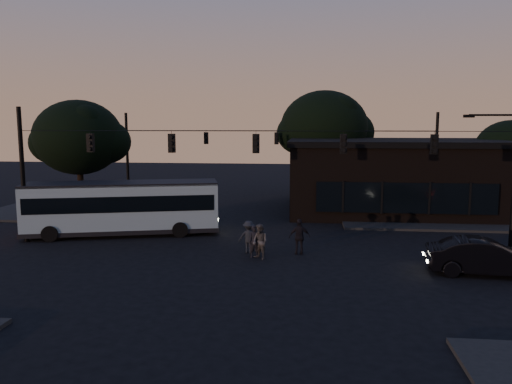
# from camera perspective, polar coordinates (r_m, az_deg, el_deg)

# --- Properties ---
(ground) EXTENTS (120.00, 120.00, 0.00)m
(ground) POSITION_cam_1_polar(r_m,az_deg,el_deg) (23.05, -1.08, -8.77)
(ground) COLOR black
(ground) RESTS_ON ground
(sidewalk_far_right) EXTENTS (14.00, 10.00, 0.15)m
(sidewalk_far_right) POSITION_cam_1_polar(r_m,az_deg,el_deg) (37.63, 20.24, -2.62)
(sidewalk_far_right) COLOR black
(sidewalk_far_right) RESTS_ON ground
(sidewalk_far_left) EXTENTS (14.00, 10.00, 0.15)m
(sidewalk_far_left) POSITION_cam_1_polar(r_m,az_deg,el_deg) (40.18, -18.65, -1.91)
(sidewalk_far_left) COLOR black
(sidewalk_far_left) RESTS_ON ground
(building) EXTENTS (15.40, 10.41, 5.40)m
(building) POSITION_cam_1_polar(r_m,az_deg,el_deg) (38.58, 15.39, 1.79)
(building) COLOR black
(building) RESTS_ON ground
(tree_behind) EXTENTS (7.60, 7.60, 9.43)m
(tree_behind) POSITION_cam_1_polar(r_m,az_deg,el_deg) (43.93, 7.80, 7.25)
(tree_behind) COLOR black
(tree_behind) RESTS_ON ground
(tree_right) EXTENTS (5.20, 5.20, 6.86)m
(tree_right) POSITION_cam_1_polar(r_m,az_deg,el_deg) (42.75, 27.08, 4.37)
(tree_right) COLOR black
(tree_right) RESTS_ON ground
(tree_left) EXTENTS (6.40, 6.40, 8.30)m
(tree_left) POSITION_cam_1_polar(r_m,az_deg,el_deg) (38.75, -19.63, 5.88)
(tree_left) COLOR black
(tree_left) RESTS_ON ground
(signal_rig_near) EXTENTS (26.24, 0.30, 7.50)m
(signal_rig_near) POSITION_cam_1_polar(r_m,az_deg,el_deg) (26.15, 0.00, 3.14)
(signal_rig_near) COLOR black
(signal_rig_near) RESTS_ON ground
(signal_rig_far) EXTENTS (26.24, 0.30, 7.50)m
(signal_rig_far) POSITION_cam_1_polar(r_m,az_deg,el_deg) (42.07, 2.35, 4.58)
(signal_rig_far) COLOR black
(signal_rig_far) RESTS_ON ground
(bus) EXTENTS (11.50, 5.40, 3.16)m
(bus) POSITION_cam_1_polar(r_m,az_deg,el_deg) (30.59, -14.99, -1.49)
(bus) COLOR #7B959D
(bus) RESTS_ON ground
(car) EXTENTS (4.99, 2.12, 1.60)m
(car) POSITION_cam_1_polar(r_m,az_deg,el_deg) (24.14, 24.67, -6.76)
(car) COLOR black
(car) RESTS_ON ground
(pedestrian_a) EXTENTS (0.67, 0.52, 1.61)m
(pedestrian_a) POSITION_cam_1_polar(r_m,az_deg,el_deg) (24.75, -0.16, -5.67)
(pedestrian_a) COLOR black
(pedestrian_a) RESTS_ON ground
(pedestrian_b) EXTENTS (1.06, 1.06, 1.74)m
(pedestrian_b) POSITION_cam_1_polar(r_m,az_deg,el_deg) (24.42, 0.46, -5.71)
(pedestrian_b) COLOR #413E3B
(pedestrian_b) RESTS_ON ground
(pedestrian_c) EXTENTS (1.12, 0.58, 1.82)m
(pedestrian_c) POSITION_cam_1_polar(r_m,az_deg,el_deg) (25.37, 5.01, -5.12)
(pedestrian_c) COLOR black
(pedestrian_c) RESTS_ON ground
(pedestrian_d) EXTENTS (1.12, 0.69, 1.67)m
(pedestrian_d) POSITION_cam_1_polar(r_m,az_deg,el_deg) (25.60, -0.84, -5.15)
(pedestrian_d) COLOR black
(pedestrian_d) RESTS_ON ground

